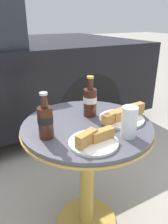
% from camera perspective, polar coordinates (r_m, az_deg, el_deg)
% --- Properties ---
extents(ground_plane, '(30.00, 30.00, 0.00)m').
position_cam_1_polar(ground_plane, '(1.53, 0.67, -26.69)').
color(ground_plane, '#A8A093').
extents(bistro_table, '(0.67, 0.67, 0.68)m').
position_cam_1_polar(bistro_table, '(1.18, 0.79, -10.51)').
color(bistro_table, gold).
rests_on(bistro_table, ground_plane).
extents(cola_bottle_left, '(0.07, 0.07, 0.21)m').
position_cam_1_polar(cola_bottle_left, '(0.95, -10.04, -2.21)').
color(cola_bottle_left, '#3D1E14').
rests_on(cola_bottle_left, bistro_table).
extents(cola_bottle_right, '(0.07, 0.07, 0.22)m').
position_cam_1_polar(cola_bottle_right, '(1.15, 1.58, 2.98)').
color(cola_bottle_right, '#3D1E14').
rests_on(cola_bottle_right, bistro_table).
extents(drinking_glass, '(0.07, 0.07, 0.14)m').
position_cam_1_polar(drinking_glass, '(0.97, 11.66, -2.92)').
color(drinking_glass, '#C68923').
rests_on(drinking_glass, bistro_table).
extents(lunch_plate_near, '(0.21, 0.21, 0.07)m').
position_cam_1_polar(lunch_plate_near, '(0.91, 2.54, -7.34)').
color(lunch_plate_near, silver).
rests_on(lunch_plate_near, bistro_table).
extents(lunch_plate_far, '(0.28, 0.23, 0.07)m').
position_cam_1_polar(lunch_plate_far, '(1.14, 10.06, -0.96)').
color(lunch_plate_far, silver).
rests_on(lunch_plate_far, bistro_table).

